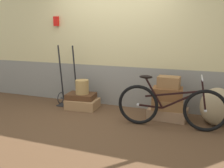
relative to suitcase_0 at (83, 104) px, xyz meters
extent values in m
cube|color=#513823|center=(0.53, -0.32, -0.13)|extent=(9.03, 5.20, 0.06)
cube|color=gray|center=(0.53, 0.53, 0.33)|extent=(7.03, 0.20, 0.84)
cube|color=#CCBC84|center=(0.53, 0.53, 1.79)|extent=(7.03, 0.20, 2.08)
cube|color=red|center=(-0.80, 0.39, 1.66)|extent=(0.10, 0.08, 0.20)
cube|color=#9E754C|center=(0.00, 0.00, 0.00)|extent=(0.65, 0.52, 0.19)
cube|color=#4C2D19|center=(-0.04, 0.02, 0.15)|extent=(0.61, 0.46, 0.11)
cube|color=#937051|center=(1.72, 0.02, 0.00)|extent=(0.69, 0.48, 0.19)
cube|color=olive|center=(1.72, -0.01, 0.18)|extent=(0.57, 0.43, 0.18)
cube|color=brown|center=(1.71, -0.01, 0.38)|extent=(0.56, 0.40, 0.21)
cube|color=olive|center=(1.72, 0.00, 0.58)|extent=(0.38, 0.27, 0.20)
cylinder|color=#A8844C|center=(-0.01, 0.01, 0.35)|extent=(0.27, 0.27, 0.28)
torus|color=black|center=(-0.60, 0.13, 0.03)|extent=(0.02, 0.25, 0.25)
torus|color=black|center=(-0.20, 0.13, 0.03)|extent=(0.02, 0.25, 0.25)
cylinder|color=black|center=(-0.40, 0.13, 0.03)|extent=(0.40, 0.02, 0.02)
cylinder|color=black|center=(-0.57, 0.13, 0.60)|extent=(0.03, 0.15, 1.14)
cylinder|color=black|center=(-0.23, 0.13, 0.60)|extent=(0.03, 0.15, 1.14)
cube|color=black|center=(-0.40, 0.02, -0.09)|extent=(0.36, 0.22, 0.02)
ellipsoid|color=#9E8966|center=(2.54, -0.01, 0.23)|extent=(0.55, 0.47, 0.64)
torus|color=black|center=(1.29, -0.44, 0.25)|extent=(0.69, 0.10, 0.68)
sphere|color=#B2B2B7|center=(1.29, -0.44, 0.25)|extent=(0.05, 0.05, 0.05)
torus|color=black|center=(2.36, -0.38, 0.25)|extent=(0.69, 0.10, 0.68)
sphere|color=#B2B2B7|center=(2.36, -0.38, 0.25)|extent=(0.05, 0.05, 0.05)
cube|color=black|center=(1.99, -0.40, 0.39)|extent=(0.59, 0.06, 0.35)
cube|color=black|center=(1.55, -0.43, 0.47)|extent=(0.31, 0.05, 0.50)
cube|color=black|center=(1.49, -0.43, 0.24)|extent=(0.41, 0.05, 0.05)
cube|color=black|center=(1.84, -0.41, 0.48)|extent=(0.87, 0.08, 0.18)
cube|color=black|center=(2.32, -0.38, 0.49)|extent=(0.11, 0.03, 0.50)
ellipsoid|color=black|center=(1.41, -0.44, 0.73)|extent=(0.23, 0.10, 0.06)
cylinder|color=#A5A5AD|center=(2.28, -0.38, 0.77)|extent=(0.05, 0.46, 0.02)
camera|label=1|loc=(2.36, -4.42, 1.50)|focal=40.53mm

